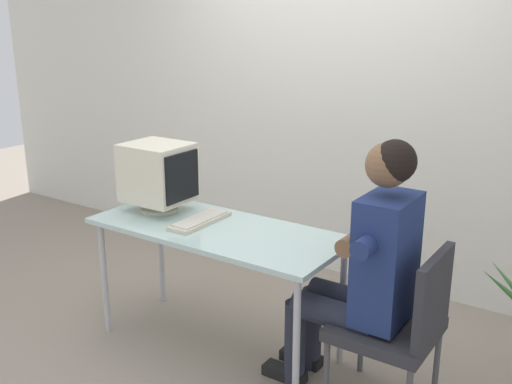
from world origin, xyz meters
The scene contains 7 objects.
ground_plane centered at (0.00, 0.00, 0.00)m, with size 12.00×12.00×0.00m, color gray.
wall_back centered at (0.30, 1.40, 1.50)m, with size 8.00×0.10×3.00m, color silver.
desk centered at (0.00, 0.00, 0.68)m, with size 1.46×0.61×0.74m.
crt_monitor centered at (-0.47, 0.05, 0.98)m, with size 0.38×0.32×0.41m.
keyboard centered at (-0.12, 0.01, 0.76)m, with size 0.14×0.41×0.03m.
office_chair centered at (1.08, 0.03, 0.48)m, with size 0.47×0.47×0.85m.
person_seated centered at (0.88, 0.03, 0.73)m, with size 0.72×0.55×1.35m.
Camera 1 is at (1.91, -2.43, 1.86)m, focal length 41.29 mm.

